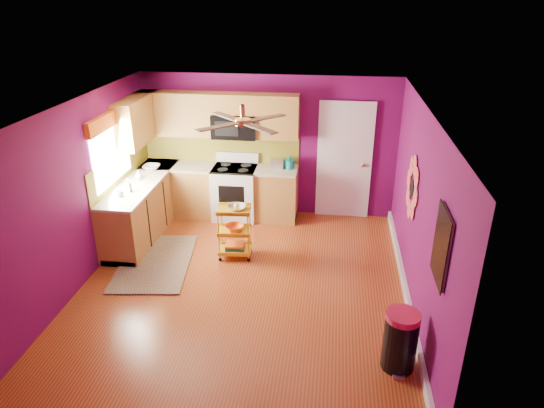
# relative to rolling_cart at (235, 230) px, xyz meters

# --- Properties ---
(ground) EXTENTS (5.00, 5.00, 0.00)m
(ground) POSITION_rel_rolling_cart_xyz_m (0.27, -0.76, -0.46)
(ground) COLOR maroon
(ground) RESTS_ON ground
(room_envelope) EXTENTS (4.54, 5.04, 2.52)m
(room_envelope) POSITION_rel_rolling_cart_xyz_m (0.30, -0.76, 1.17)
(room_envelope) COLOR #5F0A4D
(room_envelope) RESTS_ON ground
(lower_cabinets) EXTENTS (2.81, 2.31, 0.94)m
(lower_cabinets) POSITION_rel_rolling_cart_xyz_m (-1.07, 1.06, -0.03)
(lower_cabinets) COLOR olive
(lower_cabinets) RESTS_ON ground
(electric_range) EXTENTS (0.76, 0.66, 1.13)m
(electric_range) POSITION_rel_rolling_cart_xyz_m (-0.28, 1.41, 0.02)
(electric_range) COLOR white
(electric_range) RESTS_ON ground
(upper_cabinetry) EXTENTS (2.80, 2.30, 1.26)m
(upper_cabinetry) POSITION_rel_rolling_cart_xyz_m (-0.97, 1.41, 1.34)
(upper_cabinetry) COLOR olive
(upper_cabinetry) RESTS_ON ground
(left_window) EXTENTS (0.08, 1.35, 1.08)m
(left_window) POSITION_rel_rolling_cart_xyz_m (-1.95, 0.29, 1.28)
(left_window) COLOR white
(left_window) RESTS_ON ground
(panel_door) EXTENTS (0.95, 0.11, 2.15)m
(panel_door) POSITION_rel_rolling_cart_xyz_m (1.62, 1.71, 0.57)
(panel_door) COLOR white
(panel_door) RESTS_ON ground
(right_wall_art) EXTENTS (0.04, 2.74, 1.04)m
(right_wall_art) POSITION_rel_rolling_cart_xyz_m (2.50, -1.10, 0.98)
(right_wall_art) COLOR black
(right_wall_art) RESTS_ON ground
(ceiling_fan) EXTENTS (1.01, 1.01, 0.26)m
(ceiling_fan) POSITION_rel_rolling_cart_xyz_m (0.27, -0.56, 1.83)
(ceiling_fan) COLOR #BF8C3F
(ceiling_fan) RESTS_ON ground
(shag_rug) EXTENTS (1.24, 1.81, 0.02)m
(shag_rug) POSITION_rel_rolling_cart_xyz_m (-1.17, -0.36, -0.45)
(shag_rug) COLOR black
(shag_rug) RESTS_ON ground
(rolling_cart) EXTENTS (0.52, 0.40, 0.89)m
(rolling_cart) POSITION_rel_rolling_cart_xyz_m (0.00, 0.00, 0.00)
(rolling_cart) COLOR gold
(rolling_cart) RESTS_ON ground
(trash_can) EXTENTS (0.39, 0.42, 0.70)m
(trash_can) POSITION_rel_rolling_cart_xyz_m (2.24, -2.12, -0.11)
(trash_can) COLOR black
(trash_can) RESTS_ON ground
(teal_kettle) EXTENTS (0.18, 0.18, 0.21)m
(teal_kettle) POSITION_rel_rolling_cart_xyz_m (0.67, 1.51, 0.56)
(teal_kettle) COLOR teal
(teal_kettle) RESTS_ON lower_cabinets
(toaster) EXTENTS (0.22, 0.15, 0.18)m
(toaster) POSITION_rel_rolling_cart_xyz_m (0.46, 1.47, 0.57)
(toaster) COLOR beige
(toaster) RESTS_ON lower_cabinets
(soap_bottle_a) EXTENTS (0.09, 0.10, 0.21)m
(soap_bottle_a) POSITION_rel_rolling_cart_xyz_m (-1.69, 0.14, 0.58)
(soap_bottle_a) COLOR #EA3F72
(soap_bottle_a) RESTS_ON lower_cabinets
(soap_bottle_b) EXTENTS (0.12, 0.12, 0.15)m
(soap_bottle_b) POSITION_rel_rolling_cart_xyz_m (-1.73, 0.68, 0.56)
(soap_bottle_b) COLOR white
(soap_bottle_b) RESTS_ON lower_cabinets
(counter_dish) EXTENTS (0.28, 0.28, 0.07)m
(counter_dish) POSITION_rel_rolling_cart_xyz_m (-1.69, 1.15, 0.52)
(counter_dish) COLOR white
(counter_dish) RESTS_ON lower_cabinets
(counter_cup) EXTENTS (0.13, 0.13, 0.10)m
(counter_cup) POSITION_rel_rolling_cart_xyz_m (-1.74, -0.07, 0.53)
(counter_cup) COLOR white
(counter_cup) RESTS_ON lower_cabinets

